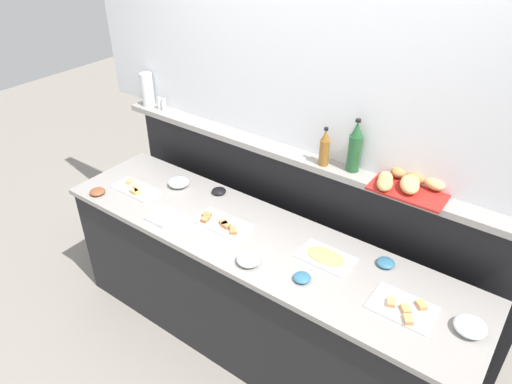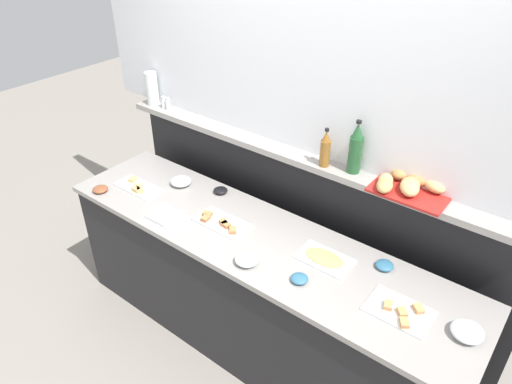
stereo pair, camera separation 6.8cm
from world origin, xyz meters
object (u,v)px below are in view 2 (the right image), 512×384
condiment_bowl_teal (221,190)px  napkin_stack (164,215)px  vinegar_bottle_amber (325,149)px  pepper_shaker (168,104)px  condiment_bowl_cream (385,265)px  glass_bowl_medium (247,260)px  water_carafe (152,88)px  glass_bowl_large (467,332)px  sandwich_platter_side (138,187)px  wine_bottle_green (355,149)px  cold_cuts_platter (324,258)px  glass_bowl_small (181,181)px  salt_shaker (164,102)px  sandwich_platter_front (400,311)px  sandwich_platter_rear (221,222)px  condiment_bowl_red (100,189)px  condiment_bowl_dark (299,279)px  bread_basket (408,185)px

condiment_bowl_teal → napkin_stack: 0.43m
napkin_stack → vinegar_bottle_amber: bearing=38.0°
pepper_shaker → condiment_bowl_cream: bearing=-6.7°
glass_bowl_medium → water_carafe: water_carafe is taller
glass_bowl_large → glass_bowl_medium: (-1.11, -0.22, -0.00)m
glass_bowl_large → condiment_bowl_teal: glass_bowl_large is taller
napkin_stack → glass_bowl_large: bearing=6.4°
glass_bowl_medium → sandwich_platter_side: bearing=172.5°
water_carafe → wine_bottle_green: bearing=0.6°
cold_cuts_platter → condiment_bowl_cream: condiment_bowl_cream is taller
glass_bowl_small → condiment_bowl_cream: glass_bowl_small is taller
glass_bowl_medium → salt_shaker: bearing=153.6°
sandwich_platter_front → sandwich_platter_rear: same height
condiment_bowl_teal → condiment_bowl_cream: size_ratio=0.97×
condiment_bowl_red → napkin_stack: bearing=6.6°
sandwich_platter_front → condiment_bowl_dark: size_ratio=3.34×
glass_bowl_small → cold_cuts_platter: bearing=-3.4°
vinegar_bottle_amber → glass_bowl_small: bearing=-164.5°
condiment_bowl_red → pepper_shaker: bearing=90.9°
wine_bottle_green → bread_basket: (0.33, -0.00, -0.10)m
condiment_bowl_teal → napkin_stack: condiment_bowl_teal is taller
sandwich_platter_side → glass_bowl_medium: (1.07, -0.14, 0.01)m
sandwich_platter_rear → napkin_stack: bearing=-154.3°
condiment_bowl_dark → wine_bottle_green: (-0.05, 0.60, 0.49)m
napkin_stack → bread_basket: size_ratio=0.43×
glass_bowl_medium → bread_basket: size_ratio=0.34×
bread_basket → salt_shaker: bearing=-179.6°
glass_bowl_large → vinegar_bottle_amber: bearing=158.9°
glass_bowl_small → water_carafe: size_ratio=0.59×
wine_bottle_green → pepper_shaker: bearing=-179.4°
wine_bottle_green → sandwich_platter_side: bearing=-158.5°
sandwich_platter_front → condiment_bowl_dark: (-0.51, -0.11, 0.01)m
sandwich_platter_side → pepper_shaker: bearing=109.6°
vinegar_bottle_amber → water_carafe: (-1.49, 0.02, 0.02)m
glass_bowl_medium → condiment_bowl_red: bearing=-178.1°
sandwich_platter_rear → condiment_bowl_teal: size_ratio=3.65×
condiment_bowl_teal → glass_bowl_large: bearing=-7.5°
wine_bottle_green → water_carafe: size_ratio=1.30×
glass_bowl_large → wine_bottle_green: wine_bottle_green is taller
glass_bowl_small → condiment_bowl_cream: bearing=2.7°
glass_bowl_large → wine_bottle_green: size_ratio=0.48×
sandwich_platter_rear → glass_bowl_small: 0.55m
sandwich_platter_side → salt_shaker: bearing=114.0°
vinegar_bottle_amber → bread_basket: vinegar_bottle_amber is taller
vinegar_bottle_amber → pepper_shaker: bearing=179.0°
napkin_stack → condiment_bowl_teal: bearing=77.6°
condiment_bowl_teal → bread_basket: size_ratio=0.24×
glass_bowl_large → glass_bowl_medium: glass_bowl_large is taller
sandwich_platter_rear → condiment_bowl_dark: (0.65, -0.12, 0.01)m
sandwich_platter_rear → glass_bowl_large: 1.46m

